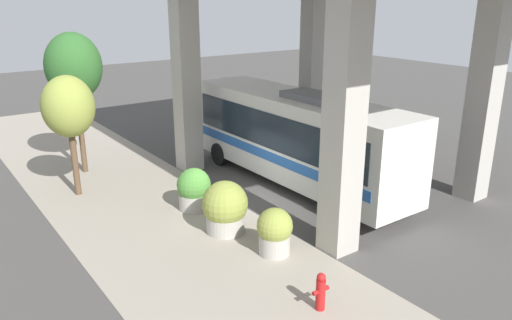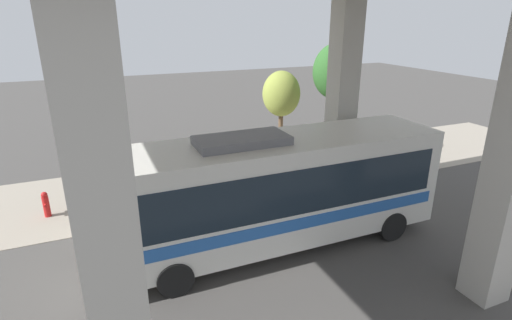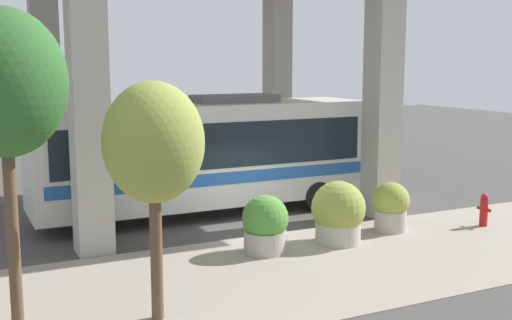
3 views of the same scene
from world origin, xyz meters
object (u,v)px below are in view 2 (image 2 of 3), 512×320
object	(u,v)px
planter_middle	(127,195)
planter_back	(230,175)
planter_front	(179,180)
bus	(274,187)
street_tree_far	(281,94)
street_tree_near	(336,72)
fire_hydrant	(46,204)

from	to	relation	value
planter_middle	planter_back	world-z (taller)	planter_back
planter_front	planter_middle	world-z (taller)	planter_front
bus	planter_front	bearing A→B (deg)	-156.29
street_tree_far	street_tree_near	bearing A→B (deg)	66.61
planter_middle	street_tree_near	distance (m)	11.31
planter_front	planter_back	bearing A→B (deg)	87.73
planter_middle	street_tree_far	xyz separation A→B (m)	(-3.23, 8.02, 2.66)
bus	planter_middle	xyz separation A→B (m)	(-4.25, -4.09, -1.34)
fire_hydrant	street_tree_near	world-z (taller)	street_tree_near
bus	street_tree_far	distance (m)	8.54
street_tree_near	street_tree_far	xyz separation A→B (m)	(-1.05, -2.42, -1.09)
bus	planter_middle	world-z (taller)	bus
planter_middle	bus	bearing A→B (deg)	43.96
planter_middle	street_tree_near	xyz separation A→B (m)	(-2.18, 10.44, 3.76)
planter_front	planter_back	xyz separation A→B (m)	(0.09, 2.17, -0.09)
fire_hydrant	planter_middle	distance (m)	2.94
street_tree_far	bus	bearing A→B (deg)	-27.71
planter_back	street_tree_near	distance (m)	7.50
bus	street_tree_far	bearing A→B (deg)	152.29
bus	fire_hydrant	size ratio (longest dim) A/B	10.68
street_tree_far	planter_middle	bearing A→B (deg)	-68.08
planter_front	planter_back	world-z (taller)	planter_front
planter_middle	planter_back	xyz separation A→B (m)	(-0.30, 4.23, 0.01)
planter_back	street_tree_near	size ratio (longest dim) A/B	0.26
bus	planter_back	size ratio (longest dim) A/B	7.06
planter_front	planter_middle	bearing A→B (deg)	-79.47
fire_hydrant	street_tree_far	world-z (taller)	street_tree_far
bus	planter_back	xyz separation A→B (m)	(-4.54, 0.13, -1.33)
bus	street_tree_near	size ratio (longest dim) A/B	1.82
bus	planter_front	size ratio (longest dim) A/B	6.25
fire_hydrant	street_tree_near	bearing A→B (deg)	95.91
fire_hydrant	planter_front	size ratio (longest dim) A/B	0.59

